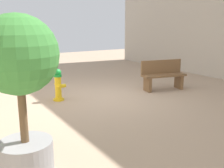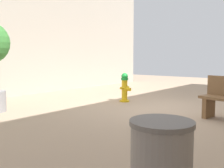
% 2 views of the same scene
% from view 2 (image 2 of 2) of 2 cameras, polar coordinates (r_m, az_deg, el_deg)
% --- Properties ---
extents(ground_plane, '(23.40, 23.40, 0.00)m').
position_cam_2_polar(ground_plane, '(7.01, 9.90, -5.41)').
color(ground_plane, tan).
extents(fire_hydrant, '(0.37, 0.40, 0.89)m').
position_cam_2_polar(fire_hydrant, '(7.95, 2.83, -0.75)').
color(fire_hydrant, gold).
rests_on(fire_hydrant, ground_plane).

